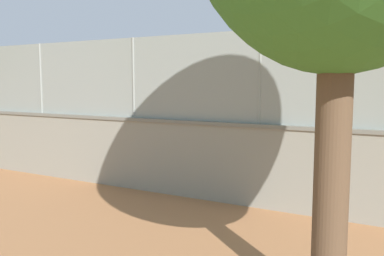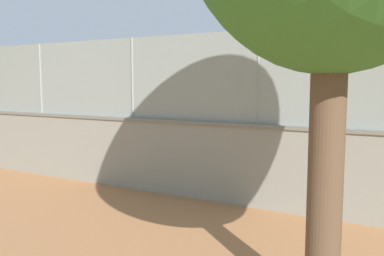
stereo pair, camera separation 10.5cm
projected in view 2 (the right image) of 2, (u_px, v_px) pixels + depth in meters
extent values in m
plane|color=#A36B42|center=(272.00, 138.00, 20.11)|extent=(260.00, 260.00, 0.00)
cube|color=gray|center=(190.00, 160.00, 9.76)|extent=(30.53, 0.40, 1.74)
cube|color=slate|center=(190.00, 122.00, 9.67)|extent=(30.53, 0.46, 0.08)
cube|color=gray|center=(190.00, 77.00, 9.55)|extent=(29.92, 0.11, 1.99)
cylinder|color=gray|center=(258.00, 77.00, 8.75)|extent=(0.07, 0.07, 1.99)
cylinder|color=gray|center=(133.00, 78.00, 10.36)|extent=(0.07, 0.07, 1.99)
cylinder|color=gray|center=(41.00, 79.00, 11.97)|extent=(0.07, 0.07, 1.99)
cylinder|color=#591919|center=(112.00, 141.00, 16.34)|extent=(0.17, 0.17, 0.81)
cylinder|color=#591919|center=(115.00, 140.00, 16.52)|extent=(0.17, 0.17, 0.81)
cylinder|color=beige|center=(113.00, 123.00, 16.35)|extent=(0.38, 0.38, 0.60)
cylinder|color=#D8AD84|center=(110.00, 121.00, 16.04)|extent=(0.58, 0.16, 0.17)
cylinder|color=#D8AD84|center=(124.00, 119.00, 16.51)|extent=(0.58, 0.16, 0.17)
sphere|color=#D8AD84|center=(113.00, 112.00, 16.31)|extent=(0.23, 0.23, 0.23)
cylinder|color=white|center=(113.00, 110.00, 16.30)|extent=(0.27, 0.27, 0.05)
cylinder|color=black|center=(128.00, 120.00, 16.44)|extent=(0.30, 0.07, 0.04)
ellipsoid|color=#333338|center=(132.00, 120.00, 16.36)|extent=(0.30, 0.07, 0.24)
cylinder|color=#B2B2B2|center=(139.00, 134.00, 18.60)|extent=(0.18, 0.18, 0.82)
cylinder|color=#B2B2B2|center=(135.00, 134.00, 18.45)|extent=(0.18, 0.18, 0.82)
cylinder|color=#3372B2|center=(137.00, 118.00, 18.44)|extent=(0.41, 0.41, 0.61)
cylinder|color=brown|center=(141.00, 115.00, 18.69)|extent=(0.58, 0.22, 0.17)
cylinder|color=brown|center=(127.00, 115.00, 18.40)|extent=(0.58, 0.22, 0.17)
sphere|color=brown|center=(136.00, 109.00, 18.40)|extent=(0.23, 0.23, 0.23)
cylinder|color=white|center=(136.00, 106.00, 18.39)|extent=(0.29, 0.29, 0.05)
cylinder|color=navy|center=(357.00, 139.00, 17.15)|extent=(0.17, 0.17, 0.75)
cylinder|color=navy|center=(363.00, 139.00, 17.08)|extent=(0.17, 0.17, 0.75)
cylinder|color=orange|center=(361.00, 123.00, 17.04)|extent=(0.38, 0.38, 0.56)
cylinder|color=#D8AD84|center=(353.00, 120.00, 17.09)|extent=(0.16, 0.54, 0.16)
cylinder|color=#D8AD84|center=(369.00, 121.00, 16.65)|extent=(0.16, 0.54, 0.16)
sphere|color=#D8AD84|center=(361.00, 114.00, 17.00)|extent=(0.21, 0.21, 0.21)
cylinder|color=white|center=(361.00, 112.00, 16.99)|extent=(0.25, 0.25, 0.05)
sphere|color=white|center=(102.00, 160.00, 13.94)|extent=(0.18, 0.18, 0.18)
cylinder|color=brown|center=(326.00, 153.00, 4.59)|extent=(0.39, 0.39, 3.83)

